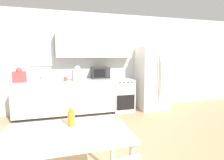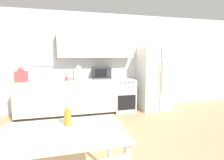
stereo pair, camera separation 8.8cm
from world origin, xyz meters
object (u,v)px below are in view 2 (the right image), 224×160
Objects in this scene: refrigerator at (154,78)px; dining_table at (63,142)px; oven_range at (123,95)px; coffee_mug at (67,79)px; drink_bottle at (68,117)px; microwave at (102,73)px.

refrigerator is 1.43× the size of dining_table.
oven_range is 1.62m from coffee_mug.
drink_bottle reaches higher than dining_table.
drink_bottle is at bearing -132.52° from refrigerator.
refrigerator is at bearing 48.50° from dining_table.
drink_bottle is at bearing 72.27° from dining_table.
oven_range is at bearing 61.31° from dining_table.
microwave is at bearing 71.83° from dining_table.
refrigerator is 8.20× the size of drink_bottle.
microwave reaches higher than dining_table.
microwave reaches higher than coffee_mug.
drink_bottle is at bearing -119.25° from oven_range.
oven_range is at bearing 8.04° from coffee_mug.
coffee_mug is 2.47m from drink_bottle.
microwave is 0.38× the size of dining_table.
dining_table is at bearing -131.50° from refrigerator.
coffee_mug reaches higher than oven_range.
oven_range is 4.11× the size of drink_bottle.
microwave is at bearing 71.81° from drink_bottle.
microwave is at bearing 20.25° from coffee_mug.
microwave is (-1.50, 0.17, 0.19)m from refrigerator.
coffee_mug is (-2.44, -0.18, 0.09)m from refrigerator.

